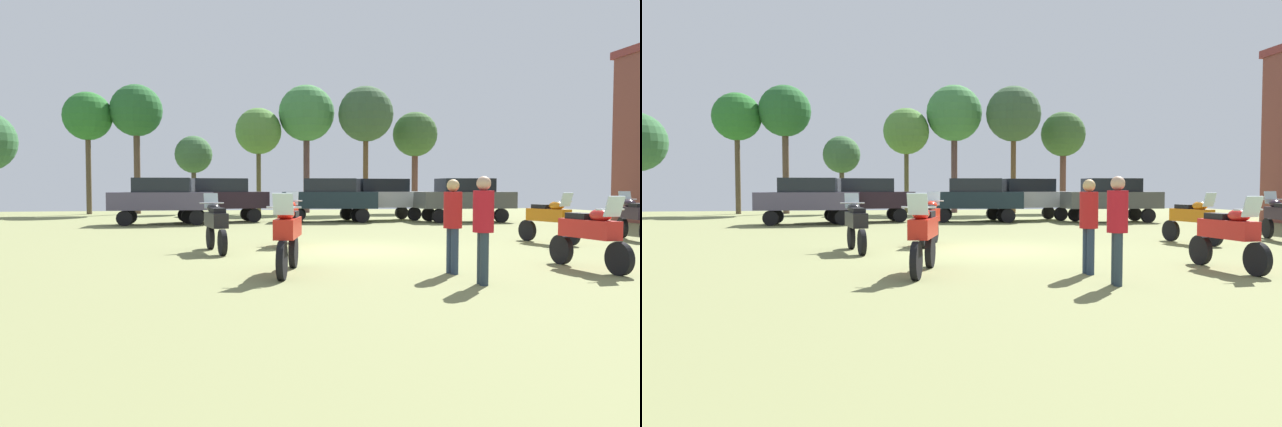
{
  "view_description": "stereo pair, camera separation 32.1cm",
  "coord_description": "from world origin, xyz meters",
  "views": [
    {
      "loc": [
        -3.31,
        -14.37,
        1.64
      ],
      "look_at": [
        -0.32,
        2.41,
        0.85
      ],
      "focal_mm": 32.39,
      "sensor_mm": 36.0,
      "label": 1
    },
    {
      "loc": [
        -3.0,
        -14.42,
        1.64
      ],
      "look_at": [
        -0.32,
        2.41,
        0.85
      ],
      "focal_mm": 32.39,
      "sensor_mm": 36.0,
      "label": 2
    }
  ],
  "objects": [
    {
      "name": "motorcycle_4",
      "position": [
        -1.38,
        1.43,
        0.75
      ],
      "size": [
        0.83,
        2.16,
        1.48
      ],
      "rotation": [
        0.0,
        0.0,
        -0.29
      ],
      "color": "black",
      "rests_on": "ground"
    },
    {
      "name": "car_3",
      "position": [
        -5.62,
        11.1,
        1.19
      ],
      "size": [
        4.3,
        1.81,
        2.0
      ],
      "rotation": [
        0.0,
        0.0,
        1.57
      ],
      "color": "black",
      "rests_on": "ground"
    },
    {
      "name": "motorcycle_3",
      "position": [
        6.04,
        0.7,
        0.74
      ],
      "size": [
        0.76,
        2.23,
        1.46
      ],
      "rotation": [
        0.0,
        0.0,
        3.37
      ],
      "color": "black",
      "rests_on": "ground"
    },
    {
      "name": "tree_2",
      "position": [
        -4.69,
        21.17,
        3.54
      ],
      "size": [
        2.24,
        2.24,
        4.68
      ],
      "color": "#4C432E",
      "rests_on": "ground"
    },
    {
      "name": "car_2",
      "position": [
        -3.23,
        12.41,
        1.19
      ],
      "size": [
        4.54,
        2.51,
        2.0
      ],
      "rotation": [
        0.0,
        0.0,
        1.74
      ],
      "color": "black",
      "rests_on": "ground"
    },
    {
      "name": "tree_8",
      "position": [
        2.19,
        21.24,
        6.14
      ],
      "size": [
        3.47,
        3.47,
        7.92
      ],
      "color": "#513836",
      "rests_on": "ground"
    },
    {
      "name": "ground_plane",
      "position": [
        0.0,
        0.0,
        0.01
      ],
      "size": [
        44.0,
        52.0,
        0.02
      ],
      "color": "olive"
    },
    {
      "name": "tree_5",
      "position": [
        -8.02,
        21.63,
        6.1
      ],
      "size": [
        3.07,
        3.07,
        7.71
      ],
      "color": "brown",
      "rests_on": "ground"
    },
    {
      "name": "car_4",
      "position": [
        1.82,
        11.75,
        1.19
      ],
      "size": [
        4.57,
        2.59,
        2.0
      ],
      "rotation": [
        0.0,
        0.0,
        1.38
      ],
      "color": "black",
      "rests_on": "ground"
    },
    {
      "name": "person_1",
      "position": [
        0.99,
        -4.29,
        1.05
      ],
      "size": [
        0.37,
        0.37,
        1.76
      ],
      "rotation": [
        0.0,
        0.0,
        1.67
      ],
      "color": "#27374D",
      "rests_on": "ground"
    },
    {
      "name": "tree_7",
      "position": [
        9.17,
        20.99,
        4.92
      ],
      "size": [
        2.84,
        2.84,
        6.39
      ],
      "color": "brown",
      "rests_on": "ground"
    },
    {
      "name": "person_3",
      "position": [
        1.0,
        -5.52,
        1.07
      ],
      "size": [
        0.39,
        0.39,
        1.79
      ],
      "rotation": [
        0.0,
        0.0,
        1.4
      ],
      "color": "#273541",
      "rests_on": "ground"
    },
    {
      "name": "car_5",
      "position": [
        7.92,
        10.61,
        1.19
      ],
      "size": [
        4.36,
        1.94,
        2.0
      ],
      "rotation": [
        0.0,
        0.0,
        1.54
      ],
      "color": "black",
      "rests_on": "ground"
    },
    {
      "name": "motorcycle_1",
      "position": [
        -3.35,
        0.11,
        0.74
      ],
      "size": [
        0.71,
        2.13,
        1.46
      ],
      "rotation": [
        0.0,
        0.0,
        0.2
      ],
      "color": "black",
      "rests_on": "ground"
    },
    {
      "name": "motorcycle_7",
      "position": [
        -2.03,
        -3.76,
        0.76
      ],
      "size": [
        0.78,
        2.2,
        1.51
      ],
      "rotation": [
        0.0,
        0.0,
        2.88
      ],
      "color": "black",
      "rests_on": "ground"
    },
    {
      "name": "motorcycle_2",
      "position": [
        9.13,
        1.16,
        0.75
      ],
      "size": [
        0.79,
        2.19,
        1.48
      ],
      "rotation": [
        0.0,
        0.0,
        -0.26
      ],
      "color": "black",
      "rests_on": "ground"
    },
    {
      "name": "tree_6",
      "position": [
        -0.77,
        21.37,
        5.02
      ],
      "size": [
        2.84,
        2.84,
        6.46
      ],
      "color": "#4D4829",
      "rests_on": "ground"
    },
    {
      "name": "car_1",
      "position": [
        4.45,
        12.51,
        1.19
      ],
      "size": [
        4.48,
        2.29,
        2.0
      ],
      "rotation": [
        0.0,
        0.0,
        1.69
      ],
      "color": "black",
      "rests_on": "ground"
    },
    {
      "name": "tree_3",
      "position": [
        5.7,
        20.11,
        6.05
      ],
      "size": [
        3.38,
        3.38,
        7.77
      ],
      "color": "brown",
      "rests_on": "ground"
    },
    {
      "name": "tree_1",
      "position": [
        -10.77,
        21.58,
        5.73
      ],
      "size": [
        2.83,
        2.83,
        7.19
      ],
      "color": "#4D3F2B",
      "rests_on": "ground"
    },
    {
      "name": "motorcycle_5",
      "position": [
        3.83,
        -4.27,
        0.74
      ],
      "size": [
        0.62,
        2.22,
        1.45
      ],
      "rotation": [
        0.0,
        0.0,
        3.23
      ],
      "color": "black",
      "rests_on": "ground"
    }
  ]
}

